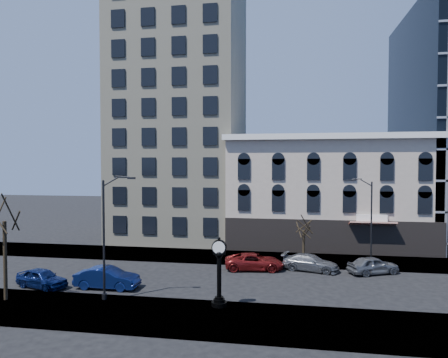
% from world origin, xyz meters
% --- Properties ---
extents(ground, '(160.00, 160.00, 0.00)m').
position_xyz_m(ground, '(0.00, 0.00, 0.00)').
color(ground, black).
rests_on(ground, ground).
extents(sidewalk_far, '(160.00, 6.00, 0.12)m').
position_xyz_m(sidewalk_far, '(0.00, 8.00, 0.06)').
color(sidewalk_far, gray).
rests_on(sidewalk_far, ground).
extents(sidewalk_near, '(160.00, 6.00, 0.12)m').
position_xyz_m(sidewalk_near, '(0.00, -8.00, 0.06)').
color(sidewalk_near, gray).
rests_on(sidewalk_near, ground).
extents(cream_tower, '(15.90, 15.40, 42.50)m').
position_xyz_m(cream_tower, '(-6.11, 18.88, 19.32)').
color(cream_tower, beige).
rests_on(cream_tower, ground).
extents(victorian_row, '(22.60, 11.19, 12.50)m').
position_xyz_m(victorian_row, '(12.00, 15.89, 6.00)').
color(victorian_row, '#BEAE9D').
rests_on(victorian_row, ground).
extents(street_clock, '(1.02, 1.02, 4.48)m').
position_xyz_m(street_clock, '(3.34, -6.00, 2.15)').
color(street_clock, black).
rests_on(street_clock, sidewalk_near).
extents(street_lamp_near, '(2.21, 0.63, 8.57)m').
position_xyz_m(street_lamp_near, '(-3.98, -5.89, 6.59)').
color(street_lamp_near, black).
rests_on(street_lamp_near, sidewalk_near).
extents(street_lamp_far, '(2.06, 0.68, 8.06)m').
position_xyz_m(street_lamp_far, '(14.55, 6.67, 6.21)').
color(street_lamp_far, black).
rests_on(street_lamp_far, sidewalk_far).
extents(bare_tree_near, '(5.01, 5.01, 8.61)m').
position_xyz_m(bare_tree_near, '(-11.17, -7.15, 6.62)').
color(bare_tree_near, '#2F2517').
rests_on(bare_tree_near, sidewalk_near).
extents(bare_tree_far, '(2.89, 2.89, 4.96)m').
position_xyz_m(bare_tree_far, '(9.11, 6.33, 3.86)').
color(bare_tree_far, '#2F2517').
rests_on(bare_tree_far, sidewalk_far).
extents(car_near_a, '(4.50, 2.81, 1.43)m').
position_xyz_m(car_near_a, '(-10.61, -3.99, 0.71)').
color(car_near_a, '#0C194C').
rests_on(car_near_a, ground).
extents(car_near_b, '(4.79, 1.68, 1.58)m').
position_xyz_m(car_near_b, '(-5.67, -3.33, 0.79)').
color(car_near_b, '#0C194C').
rests_on(car_near_b, ground).
extents(car_far_a, '(5.40, 2.96, 1.43)m').
position_xyz_m(car_far_a, '(4.75, 3.76, 0.72)').
color(car_far_a, maroon).
rests_on(car_far_a, ground).
extents(car_far_b, '(5.23, 3.19, 1.42)m').
position_xyz_m(car_far_b, '(9.63, 4.28, 0.71)').
color(car_far_b, '#595B60').
rests_on(car_far_b, ground).
extents(car_far_c, '(4.70, 3.41, 1.49)m').
position_xyz_m(car_far_c, '(14.82, 4.08, 0.74)').
color(car_far_c, '#595B60').
rests_on(car_far_c, ground).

